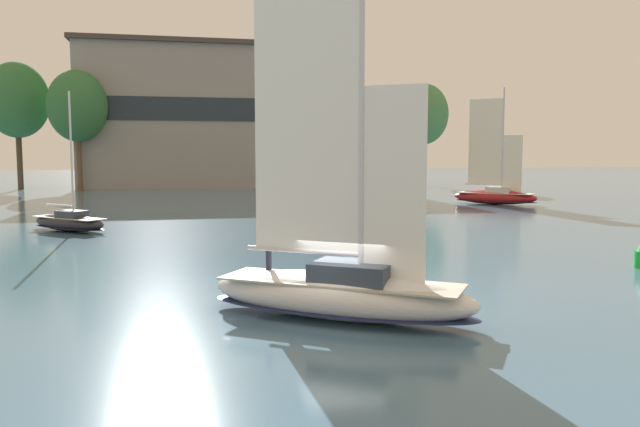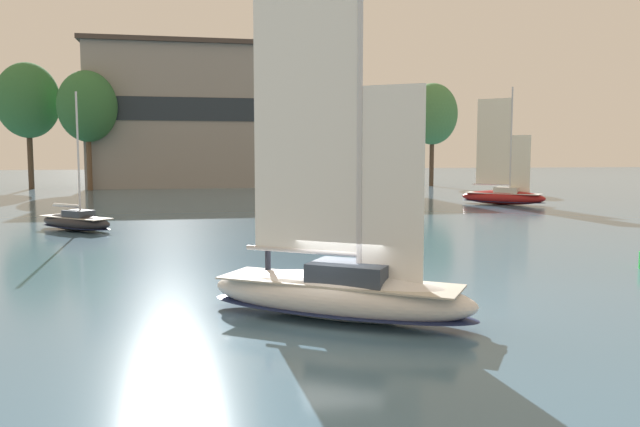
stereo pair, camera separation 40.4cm
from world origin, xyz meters
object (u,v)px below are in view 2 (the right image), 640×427
at_px(tree_shore_left, 432,114).
at_px(sailboat_main, 338,288).
at_px(tree_shore_center, 28,101).
at_px(sailboat_moored_near_marina, 503,195).
at_px(sailboat_moored_mid_channel, 76,221).
at_px(tree_shore_right, 87,107).

bearing_deg(tree_shore_left, sailboat_main, -113.14).
bearing_deg(sailboat_main, tree_shore_center, 109.71).
xyz_separation_m(sailboat_main, sailboat_moored_near_marina, (27.05, 41.11, -0.02)).
relative_size(tree_shore_center, sailboat_moored_mid_channel, 1.98).
xyz_separation_m(tree_shore_left, tree_shore_right, (-53.46, -1.40, 0.36)).
xyz_separation_m(tree_shore_right, sailboat_main, (20.04, -76.83, -11.12)).
bearing_deg(tree_shore_right, sailboat_moored_near_marina, -37.19).
bearing_deg(tree_shore_right, sailboat_main, -75.38).
xyz_separation_m(tree_shore_right, sailboat_moored_mid_channel, (7.21, -50.62, -11.47)).
bearing_deg(tree_shore_right, tree_shore_center, 152.37).
distance_m(tree_shore_center, sailboat_moored_mid_channel, 59.18).
bearing_deg(tree_shore_right, tree_shore_left, 1.50).
bearing_deg(sailboat_moored_mid_channel, sailboat_main, -63.92).
xyz_separation_m(tree_shore_left, sailboat_moored_mid_channel, (-46.25, -52.01, -11.11)).
xyz_separation_m(tree_shore_center, tree_shore_right, (9.22, -4.83, -1.10)).
height_order(tree_shore_left, tree_shore_right, tree_shore_right).
height_order(tree_shore_center, tree_shore_right, tree_shore_center).
distance_m(sailboat_main, sailboat_moored_near_marina, 49.21).
distance_m(tree_shore_left, sailboat_main, 85.74).
bearing_deg(sailboat_moored_mid_channel, tree_shore_right, 98.10).
xyz_separation_m(tree_shore_center, sailboat_moored_mid_channel, (16.43, -55.44, -12.58)).
relative_size(tree_shore_center, sailboat_moored_near_marina, 1.55).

